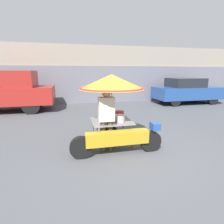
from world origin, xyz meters
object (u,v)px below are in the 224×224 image
at_px(parked_car, 187,91).
at_px(pickup_truck, 3,92).
at_px(vendor_person, 106,117).
at_px(vendor_motorcycle_cart, 113,93).

bearing_deg(parked_car, pickup_truck, -179.29).
bearing_deg(vendor_person, parked_car, 41.78).
relative_size(vendor_motorcycle_cart, vendor_person, 1.43).
xyz_separation_m(vendor_person, parked_car, (6.25, 5.58, -0.08)).
xyz_separation_m(vendor_motorcycle_cart, parked_car, (6.03, 5.32, -0.63)).
distance_m(vendor_motorcycle_cart, vendor_person, 0.65).
distance_m(vendor_motorcycle_cart, parked_car, 8.06).
bearing_deg(parked_car, vendor_person, -138.22).
height_order(vendor_motorcycle_cart, parked_car, vendor_motorcycle_cart).
bearing_deg(vendor_person, vendor_motorcycle_cart, 50.87).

